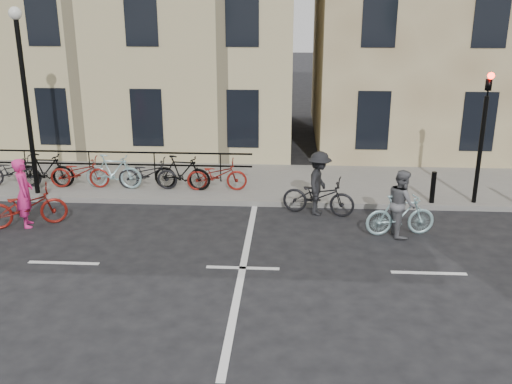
# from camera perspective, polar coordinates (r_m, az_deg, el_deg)

# --- Properties ---
(ground) EXTENTS (120.00, 120.00, 0.00)m
(ground) POSITION_cam_1_polar(r_m,az_deg,el_deg) (12.54, -1.34, -7.61)
(ground) COLOR black
(ground) RESTS_ON ground
(sidewalk) EXTENTS (46.00, 4.00, 0.15)m
(sidewalk) POSITION_cam_1_polar(r_m,az_deg,el_deg) (18.75, -12.02, 1.09)
(sidewalk) COLOR slate
(sidewalk) RESTS_ON ground
(building_west) EXTENTS (20.00, 10.00, 10.00)m
(building_west) POSITION_cam_1_polar(r_m,az_deg,el_deg) (26.23, -19.63, 16.51)
(building_west) COLOR #C4B384
(building_west) RESTS_ON sidewalk
(traffic_light) EXTENTS (0.18, 0.30, 3.90)m
(traffic_light) POSITION_cam_1_polar(r_m,az_deg,el_deg) (16.71, 21.83, 6.52)
(traffic_light) COLOR black
(traffic_light) RESTS_ON sidewalk
(lamp_post) EXTENTS (0.36, 0.36, 5.28)m
(lamp_post) POSITION_cam_1_polar(r_m,az_deg,el_deg) (17.47, -22.23, 10.39)
(lamp_post) COLOR black
(lamp_post) RESTS_ON sidewalk
(bollard_east) EXTENTS (0.14, 0.14, 0.90)m
(bollard_east) POSITION_cam_1_polar(r_m,az_deg,el_deg) (16.73, 17.28, 0.45)
(bollard_east) COLOR black
(bollard_east) RESTS_ON sidewalk
(parked_bikes) EXTENTS (8.30, 1.23, 1.05)m
(parked_bikes) POSITION_cam_1_polar(r_m,az_deg,el_deg) (17.81, -14.03, 1.94)
(parked_bikes) COLOR black
(parked_bikes) RESTS_ON sidewalk
(cyclist_pink) EXTENTS (2.14, 1.43, 1.80)m
(cyclist_pink) POSITION_cam_1_polar(r_m,az_deg,el_deg) (15.78, -22.06, -1.03)
(cyclist_pink) COLOR maroon
(cyclist_pink) RESTS_ON ground
(cyclist_grey) EXTENTS (1.79, 0.91, 1.68)m
(cyclist_grey) POSITION_cam_1_polar(r_m,az_deg,el_deg) (14.48, 14.30, -1.67)
(cyclist_grey) COLOR #95BEC3
(cyclist_grey) RESTS_ON ground
(cyclist_dark) EXTENTS (2.08, 1.26, 1.76)m
(cyclist_dark) POSITION_cam_1_polar(r_m,az_deg,el_deg) (15.53, 6.29, 0.20)
(cyclist_dark) COLOR black
(cyclist_dark) RESTS_ON ground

